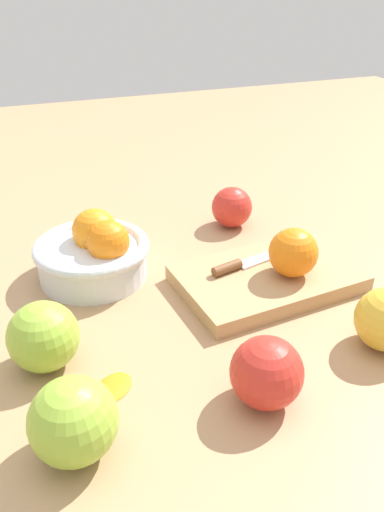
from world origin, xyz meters
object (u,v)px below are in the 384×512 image
(apple_back_right, at_px, (232,207))
(orange_on_board, at_px, (293,253))
(cutting_board, at_px, (266,277))
(apple_front_left, at_px, (43,336))
(apple_front_left_2, at_px, (73,421))
(apple_front_center, at_px, (267,372))
(knife, at_px, (246,262))
(bowl, at_px, (94,252))

(apple_back_right, bearing_deg, orange_on_board, -90.98)
(cutting_board, height_order, apple_front_left, apple_front_left)
(orange_on_board, height_order, apple_front_left_2, orange_on_board)
(apple_front_center, bearing_deg, knife, 69.38)
(apple_front_left, height_order, apple_back_right, apple_front_left)
(orange_on_board, bearing_deg, apple_front_left_2, -151.67)
(apple_back_right, height_order, apple_front_center, apple_front_center)
(cutting_board, distance_m, apple_front_center, 0.23)
(cutting_board, relative_size, orange_on_board, 3.64)
(knife, bearing_deg, bowl, 156.73)
(apple_front_left, bearing_deg, orange_on_board, 7.18)
(bowl, xyz_separation_m, orange_on_board, (0.25, -0.13, 0.02))
(bowl, bearing_deg, cutting_board, -26.14)
(apple_front_left, distance_m, apple_back_right, 0.42)
(orange_on_board, relative_size, knife, 0.44)
(bowl, bearing_deg, knife, -23.27)
(apple_back_right, bearing_deg, apple_front_left_2, -130.71)
(knife, height_order, apple_front_center, apple_front_center)
(bowl, height_order, apple_front_center, bowl)
(cutting_board, distance_m, knife, 0.04)
(apple_front_left, relative_size, apple_front_left_2, 0.97)
(orange_on_board, relative_size, apple_front_center, 0.89)
(orange_on_board, height_order, apple_back_right, orange_on_board)
(bowl, distance_m, apple_front_left, 0.19)
(apple_front_left_2, xyz_separation_m, apple_front_center, (0.19, -0.00, -0.00))
(bowl, xyz_separation_m, apple_front_center, (0.12, -0.31, -0.00))
(knife, bearing_deg, apple_front_left_2, -141.70)
(bowl, height_order, apple_front_left_2, bowl)
(apple_front_left, relative_size, apple_back_right, 1.16)
(cutting_board, distance_m, apple_back_right, 0.19)
(apple_back_right, bearing_deg, knife, -107.79)
(cutting_board, xyz_separation_m, knife, (-0.02, 0.02, 0.02))
(cutting_board, distance_m, apple_front_left, 0.32)
(bowl, xyz_separation_m, knife, (0.20, -0.09, -0.01))
(cutting_board, relative_size, apple_front_left_2, 2.98)
(bowl, distance_m, apple_back_right, 0.26)
(bowl, bearing_deg, orange_on_board, -27.36)
(apple_front_left_2, bearing_deg, knife, 38.30)
(orange_on_board, distance_m, apple_front_left, 0.34)
(bowl, bearing_deg, apple_back_right, 17.52)
(knife, height_order, apple_front_left_2, apple_front_left_2)
(cutting_board, xyz_separation_m, apple_back_right, (0.03, 0.19, 0.02))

